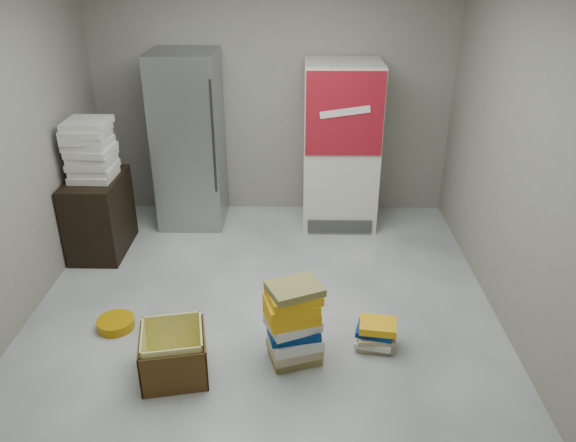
# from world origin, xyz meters

# --- Properties ---
(ground) EXTENTS (5.00, 5.00, 0.00)m
(ground) POSITION_xyz_m (0.00, 0.00, 0.00)
(ground) COLOR silver
(ground) RESTS_ON ground
(room_shell) EXTENTS (4.04, 5.04, 2.82)m
(room_shell) POSITION_xyz_m (0.00, 0.00, 1.80)
(room_shell) COLOR gray
(room_shell) RESTS_ON ground
(steel_fridge) EXTENTS (0.70, 0.72, 1.90)m
(steel_fridge) POSITION_xyz_m (-0.90, 2.13, 0.95)
(steel_fridge) COLOR #9C9FA3
(steel_fridge) RESTS_ON ground
(coke_cooler) EXTENTS (0.80, 0.73, 1.80)m
(coke_cooler) POSITION_xyz_m (0.75, 2.12, 0.90)
(coke_cooler) COLOR silver
(coke_cooler) RESTS_ON ground
(wood_shelf) EXTENTS (0.50, 0.80, 0.80)m
(wood_shelf) POSITION_xyz_m (-1.73, 1.40, 0.40)
(wood_shelf) COLOR black
(wood_shelf) RESTS_ON ground
(supply_box_stack) EXTENTS (0.44, 0.44, 0.58)m
(supply_box_stack) POSITION_xyz_m (-1.72, 1.40, 1.09)
(supply_box_stack) COLOR beige
(supply_box_stack) RESTS_ON wood_shelf
(phonebook_stack_main) EXTENTS (0.47, 0.43, 0.67)m
(phonebook_stack_main) POSITION_xyz_m (0.26, -0.31, 0.34)
(phonebook_stack_main) COLOR olive
(phonebook_stack_main) RESTS_ON ground
(phonebook_stack_side) EXTENTS (0.34, 0.30, 0.23)m
(phonebook_stack_side) POSITION_xyz_m (0.91, -0.15, 0.12)
(phonebook_stack_side) COLOR tan
(phonebook_stack_side) RESTS_ON ground
(cardboard_box) EXTENTS (0.55, 0.55, 0.38)m
(cardboard_box) POSITION_xyz_m (-0.61, -0.48, 0.16)
(cardboard_box) COLOR yellow
(cardboard_box) RESTS_ON ground
(bucket_lid) EXTENTS (0.31, 0.31, 0.08)m
(bucket_lid) POSITION_xyz_m (-1.22, 0.06, 0.04)
(bucket_lid) COLOR #B88206
(bucket_lid) RESTS_ON ground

